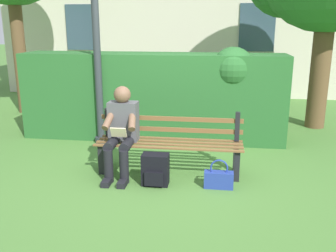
% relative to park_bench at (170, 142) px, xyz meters
% --- Properties ---
extents(ground, '(60.00, 60.00, 0.00)m').
position_rel_park_bench_xyz_m(ground, '(0.00, 0.06, -0.41)').
color(ground, '#477533').
extents(park_bench, '(1.92, 0.46, 0.82)m').
position_rel_park_bench_xyz_m(park_bench, '(0.00, 0.00, 0.00)').
color(park_bench, black).
rests_on(park_bench, ground).
extents(person_seated, '(0.44, 0.73, 1.15)m').
position_rel_park_bench_xyz_m(person_seated, '(0.61, 0.16, 0.20)').
color(person_seated, '#4C4C51').
rests_on(person_seated, ground).
extents(hedge_backdrop, '(4.41, 0.84, 1.58)m').
position_rel_park_bench_xyz_m(hedge_backdrop, '(0.46, -1.52, 0.37)').
color(hedge_backdrop, '#265B28').
rests_on(hedge_backdrop, ground).
extents(backpack, '(0.33, 0.27, 0.39)m').
position_rel_park_bench_xyz_m(backpack, '(0.12, 0.46, -0.22)').
color(backpack, black).
rests_on(backpack, ground).
extents(handbag, '(0.35, 0.13, 0.36)m').
position_rel_park_bench_xyz_m(handbag, '(-0.66, 0.45, -0.29)').
color(handbag, navy).
rests_on(handbag, ground).
extents(lamp_post, '(0.32, 0.32, 3.32)m').
position_rel_park_bench_xyz_m(lamp_post, '(1.30, -1.10, 1.71)').
color(lamp_post, '#2D3338').
rests_on(lamp_post, ground).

